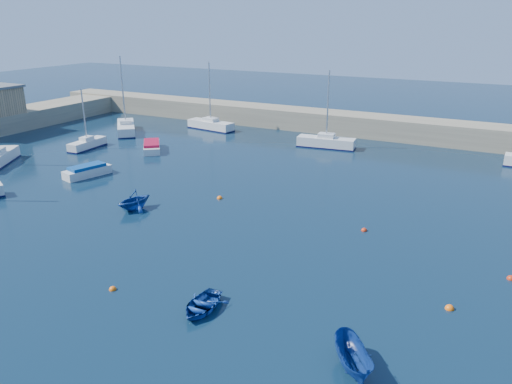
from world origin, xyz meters
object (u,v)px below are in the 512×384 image
at_px(motorboat_1, 87,171).
at_px(sailboat_5, 211,125).
at_px(sailboat_4, 126,127).
at_px(sailboat_6, 326,142).
at_px(dinghy_center, 202,305).
at_px(motorboat_2, 152,146).
at_px(dinghy_right, 353,359).
at_px(dinghy_left, 134,200).
at_px(sailboat_3, 87,144).

bearing_deg(motorboat_1, sailboat_5, 106.79).
xyz_separation_m(sailboat_4, sailboat_6, (26.17, 4.54, -0.01)).
bearing_deg(dinghy_center, motorboat_1, 143.72).
relative_size(motorboat_2, dinghy_right, 1.51).
height_order(dinghy_center, dinghy_left, dinghy_left).
distance_m(motorboat_2, dinghy_center, 34.06).
distance_m(sailboat_3, motorboat_1, 11.12).
relative_size(sailboat_3, sailboat_6, 0.77).
relative_size(sailboat_5, dinghy_right, 2.65).
relative_size(sailboat_6, motorboat_1, 1.88).
xyz_separation_m(sailboat_3, sailboat_4, (-1.78, 8.64, 0.12)).
bearing_deg(dinghy_right, sailboat_5, 95.80).
height_order(sailboat_6, motorboat_1, sailboat_6).
distance_m(sailboat_4, sailboat_5, 11.17).
bearing_deg(sailboat_5, sailboat_4, 135.75).
height_order(sailboat_4, sailboat_6, sailboat_4).
distance_m(sailboat_5, motorboat_2, 12.72).
xyz_separation_m(sailboat_3, dinghy_center, (30.39, -22.28, -0.24)).
height_order(sailboat_4, dinghy_left, sailboat_4).
xyz_separation_m(motorboat_2, dinghy_right, (31.58, -26.00, 0.16)).
distance_m(motorboat_1, motorboat_2, 10.56).
distance_m(sailboat_4, sailboat_6, 26.56).
bearing_deg(sailboat_5, dinghy_center, -139.83).
relative_size(motorboat_1, dinghy_left, 1.56).
bearing_deg(motorboat_2, sailboat_3, 161.86).
distance_m(sailboat_5, sailboat_6, 17.42).
relative_size(dinghy_center, dinghy_left, 1.01).
height_order(sailboat_3, dinghy_right, sailboat_3).
xyz_separation_m(sailboat_3, motorboat_1, (7.88, -7.85, -0.04)).
relative_size(motorboat_2, dinghy_center, 1.67).
distance_m(motorboat_1, dinghy_right, 34.56).
bearing_deg(sailboat_3, dinghy_left, -38.83).
distance_m(sailboat_5, dinghy_right, 50.03).
xyz_separation_m(dinghy_center, dinghy_right, (8.41, -1.03, 0.33)).
relative_size(sailboat_3, sailboat_5, 0.77).
xyz_separation_m(motorboat_2, dinghy_left, (10.47, -15.30, 0.30)).
bearing_deg(sailboat_6, motorboat_1, 135.19).
bearing_deg(dinghy_center, sailboat_5, 118.09).
bearing_deg(sailboat_6, sailboat_5, 75.99).
relative_size(sailboat_6, motorboat_2, 1.74).
height_order(motorboat_1, dinghy_center, motorboat_1).
bearing_deg(dinghy_center, sailboat_4, 132.52).
height_order(sailboat_6, motorboat_2, sailboat_6).
bearing_deg(motorboat_1, motorboat_2, 108.49).
height_order(sailboat_3, dinghy_left, sailboat_3).
distance_m(sailboat_4, dinghy_right, 51.64).
distance_m(sailboat_3, motorboat_2, 7.70).
bearing_deg(sailboat_4, sailboat_5, -4.80).
xyz_separation_m(sailboat_3, sailboat_5, (7.11, 15.41, 0.08)).
distance_m(sailboat_3, dinghy_center, 37.68).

